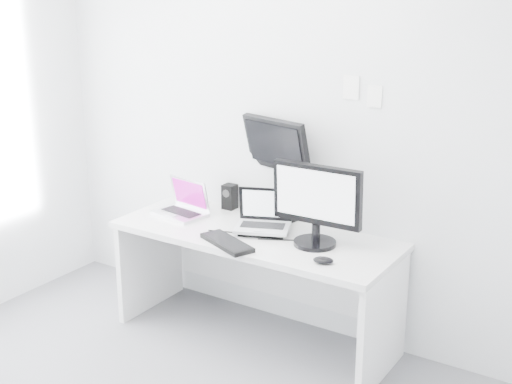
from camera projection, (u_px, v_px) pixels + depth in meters
The scene contains 11 objects.
back_wall at pixel (285, 124), 4.38m from camera, with size 3.60×3.60×0.00m, color silver.
desk at pixel (255, 286), 4.39m from camera, with size 1.80×0.70×0.73m, color silver.
macbook at pixel (179, 197), 4.55m from camera, with size 0.33×0.25×0.25m, color silver.
speaker at pixel (230, 197), 4.70m from camera, with size 0.08×0.08×0.17m, color black.
dell_laptop at pixel (262, 212), 4.23m from camera, with size 0.33×0.26×0.27m, color silver.
rear_monitor at pixel (279, 167), 4.44m from camera, with size 0.51×0.18×0.69m, color black.
samsung_monitor at pixel (316, 204), 4.01m from camera, with size 0.55×0.25×0.50m, color black.
keyboard at pixel (227, 243), 4.08m from camera, with size 0.39×0.14×0.03m, color black.
mouse at pixel (323, 260), 3.81m from camera, with size 0.11×0.07×0.04m, color black.
wall_note_0 at pixel (351, 87), 4.06m from camera, with size 0.10×0.00×0.14m, color white.
wall_note_1 at pixel (375, 96), 4.00m from camera, with size 0.09×0.00×0.13m, color white.
Camera 1 is at (2.17, -2.13, 2.24)m, focal length 48.65 mm.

